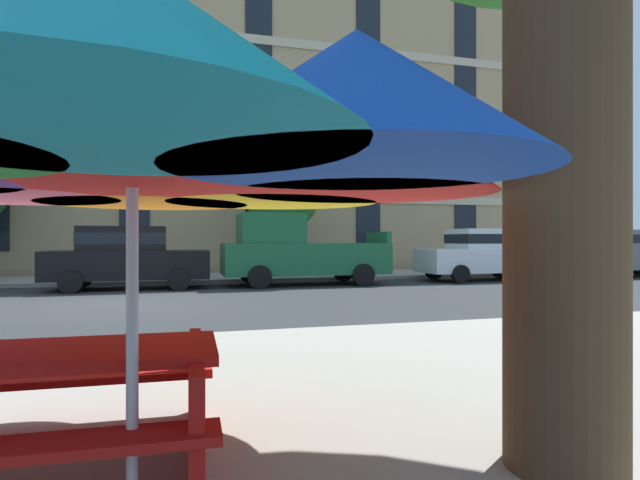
# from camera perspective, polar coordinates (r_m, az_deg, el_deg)

# --- Properties ---
(ground_plane) EXTENTS (120.00, 120.00, 0.00)m
(ground_plane) POSITION_cam_1_polar(r_m,az_deg,el_deg) (11.86, -23.25, -6.78)
(ground_plane) COLOR #2D3033
(sidewalk_far) EXTENTS (56.00, 3.60, 0.12)m
(sidewalk_far) POSITION_cam_1_polar(r_m,az_deg,el_deg) (18.59, -20.57, -4.13)
(sidewalk_far) COLOR #9E998E
(sidewalk_far) RESTS_ON ground
(apartment_building) EXTENTS (43.10, 12.08, 16.00)m
(apartment_building) POSITION_cam_1_polar(r_m,az_deg,el_deg) (27.52, -19.15, 13.88)
(apartment_building) COLOR tan
(apartment_building) RESTS_ON ground
(sedan_black) EXTENTS (4.40, 1.98, 1.78)m
(sedan_black) POSITION_cam_1_polar(r_m,az_deg,el_deg) (15.45, -20.82, -1.67)
(sedan_black) COLOR black
(sedan_black) RESTS_ON ground
(pickup_green) EXTENTS (5.10, 2.12, 2.20)m
(pickup_green) POSITION_cam_1_polar(r_m,az_deg,el_deg) (15.82, -2.53, -1.35)
(pickup_green) COLOR #195933
(pickup_green) RESTS_ON ground
(sedan_white) EXTENTS (4.40, 1.98, 1.78)m
(sedan_white) POSITION_cam_1_polar(r_m,az_deg,el_deg) (18.50, 17.79, -1.39)
(sedan_white) COLOR silver
(sedan_white) RESTS_ON ground
(sedan_gray) EXTENTS (4.40, 1.98, 1.78)m
(sedan_gray) POSITION_cam_1_polar(r_m,az_deg,el_deg) (22.66, 31.31, -1.14)
(sedan_gray) COLOR slate
(sedan_gray) RESTS_ON ground
(street_tree_middle) EXTENTS (2.76, 2.67, 4.27)m
(street_tree_middle) POSITION_cam_1_polar(r_m,az_deg,el_deg) (19.03, -4.37, 4.82)
(street_tree_middle) COLOR brown
(street_tree_middle) RESTS_ON ground
(patio_umbrella) EXTENTS (3.93, 3.93, 2.28)m
(patio_umbrella) POSITION_cam_1_polar(r_m,az_deg,el_deg) (2.75, -20.31, 11.31)
(patio_umbrella) COLOR silver
(patio_umbrella) RESTS_ON ground
(picnic_table) EXTENTS (1.85, 1.57, 0.77)m
(picnic_table) POSITION_cam_1_polar(r_m,az_deg,el_deg) (3.42, -27.45, -15.47)
(picnic_table) COLOR red
(picnic_table) RESTS_ON ground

